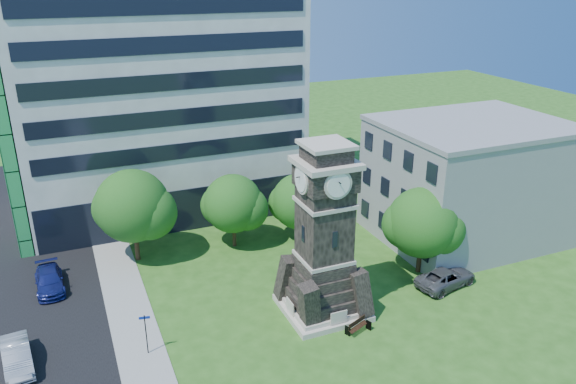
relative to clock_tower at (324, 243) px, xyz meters
name	(u,v)px	position (x,y,z in m)	size (l,w,h in m)	color
ground	(294,336)	(-3.00, -2.00, -5.28)	(160.00, 160.00, 0.00)	#275418
sidewalk	(134,327)	(-12.50, 3.00, -5.25)	(3.00, 70.00, 0.06)	gray
clock_tower	(324,243)	(0.00, 0.00, 0.00)	(5.40, 5.40, 12.22)	beige
office_tall	(153,62)	(-6.20, 23.84, 8.94)	(26.20, 15.11, 28.60)	white
office_low	(468,180)	(16.97, 6.00, -0.07)	(15.20, 12.20, 10.40)	gray
car_street_mid	(17,356)	(-19.48, 1.68, -4.54)	(1.56, 4.48, 1.48)	#9DA1A5
car_street_north	(49,280)	(-17.48, 10.46, -4.59)	(1.94, 4.77, 1.39)	navy
car_east_lot	(446,277)	(10.00, -0.68, -4.59)	(2.31, 5.00, 1.39)	#505055
park_bench	(358,326)	(1.02, -3.20, -4.82)	(1.68, 0.45, 0.87)	black
street_sign	(146,330)	(-12.09, -0.11, -3.53)	(0.67, 0.07, 2.80)	black
tree_nw	(134,208)	(-10.63, 12.55, -0.68)	(6.48, 5.89, 7.74)	#332114
tree_nc	(234,205)	(-2.55, 11.83, -1.48)	(5.48, 4.98, 6.45)	#332114
tree_ne	(300,203)	(3.20, 10.96, -1.87)	(5.40, 4.91, 6.01)	#332114
tree_east	(423,224)	(9.46, 1.93, -1.21)	(6.02, 5.47, 6.97)	#332114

